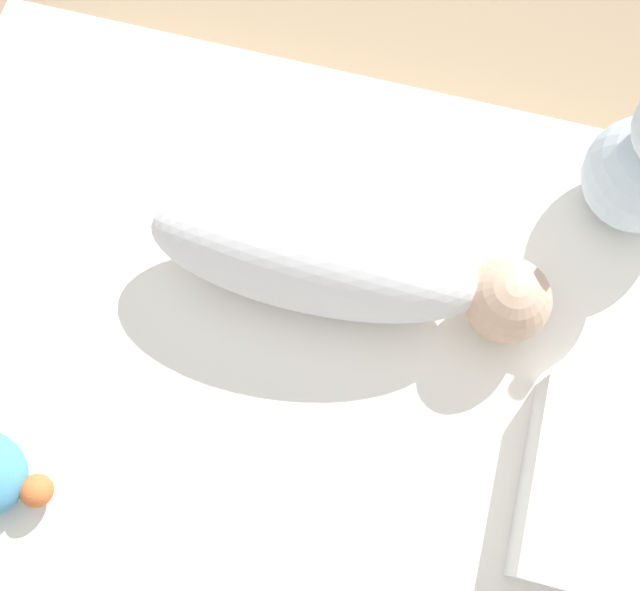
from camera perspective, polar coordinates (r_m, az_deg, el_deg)
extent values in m
plane|color=#9E8466|center=(1.37, 0.30, -5.06)|extent=(12.00, 12.00, 0.00)
cube|color=white|center=(1.28, 0.32, -4.08)|extent=(1.48, 0.97, 0.18)
ellipsoid|color=white|center=(1.14, -0.36, 2.85)|extent=(0.53, 0.19, 0.17)
sphere|color=#DBB293|center=(1.16, 14.06, -0.35)|extent=(0.13, 0.13, 0.13)
sphere|color=orange|center=(1.18, -20.79, -13.73)|extent=(0.05, 0.05, 0.05)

